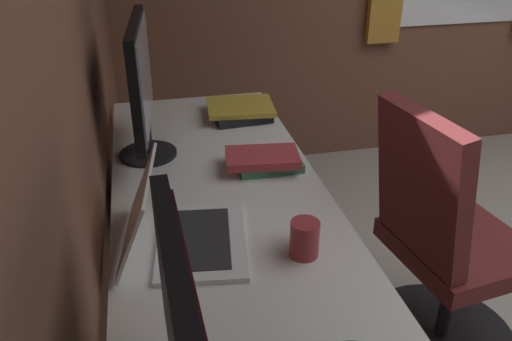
{
  "coord_description": "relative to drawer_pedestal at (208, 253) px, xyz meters",
  "views": [
    {
      "loc": [
        -0.87,
        2.14,
        1.57
      ],
      "look_at": [
        0.24,
        1.88,
        0.95
      ],
      "focal_mm": 36.85,
      "sensor_mm": 36.0,
      "label": 1
    }
  ],
  "objects": [
    {
      "name": "drawer_pedestal",
      "position": [
        0.0,
        0.0,
        0.0
      ],
      "size": [
        0.4,
        0.51,
        0.69
      ],
      "color": "white",
      "rests_on": "ground"
    },
    {
      "name": "monitor_primary",
      "position": [
        0.11,
        0.18,
        0.65
      ],
      "size": [
        0.51,
        0.2,
        0.47
      ],
      "color": "black",
      "rests_on": "desk"
    },
    {
      "name": "wall_back",
      "position": [
        -0.73,
        0.37,
        0.95
      ],
      "size": [
        4.79,
        0.1,
        2.6
      ],
      "primitive_type": "cube",
      "color": "brown",
      "rests_on": "ground"
    },
    {
      "name": "book_stack_far",
      "position": [
        0.37,
        -0.21,
        0.41
      ],
      "size": [
        0.25,
        0.29,
        0.05
      ],
      "color": "black",
      "rests_on": "desk"
    },
    {
      "name": "office_chair",
      "position": [
        -0.31,
        -0.77,
        0.11
      ],
      "size": [
        0.56,
        0.58,
        0.97
      ],
      "color": "maroon",
      "rests_on": "ground"
    },
    {
      "name": "coffee_mug",
      "position": [
        -0.56,
        -0.19,
        0.43
      ],
      "size": [
        0.12,
        0.08,
        0.1
      ],
      "color": "#A53338",
      "rests_on": "desk"
    },
    {
      "name": "desk",
      "position": [
        -0.48,
        -0.03,
        0.32
      ],
      "size": [
        2.27,
        0.66,
        0.73
      ],
      "color": "white",
      "rests_on": "ground"
    },
    {
      "name": "laptop_leftmost",
      "position": [
        -0.44,
        0.13,
        0.43
      ],
      "size": [
        0.38,
        0.36,
        0.22
      ],
      "color": "white",
      "rests_on": "desk"
    },
    {
      "name": "book_stack_near",
      "position": [
        -0.07,
        -0.2,
        0.41
      ],
      "size": [
        0.18,
        0.26,
        0.06
      ],
      "color": "#3D8456",
      "rests_on": "desk"
    }
  ]
}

